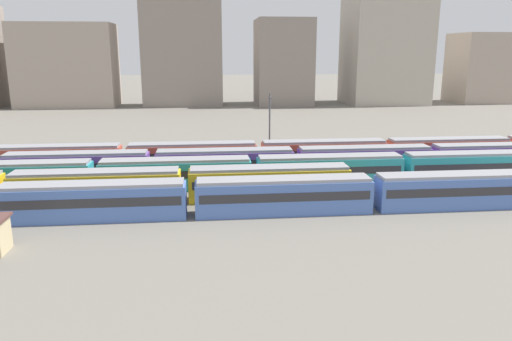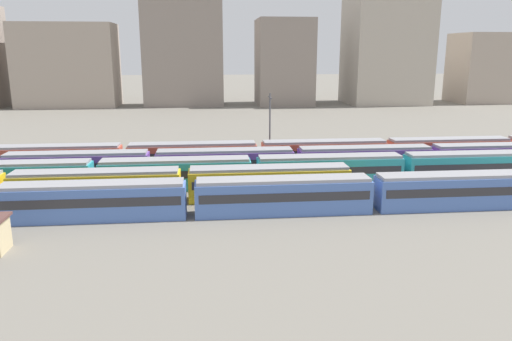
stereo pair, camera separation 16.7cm
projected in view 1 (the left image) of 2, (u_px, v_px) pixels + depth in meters
name	position (u px, v px, depth m)	size (l,w,h in m)	color
ground_plane	(51.00, 192.00, 58.05)	(600.00, 600.00, 0.00)	slate
train_track_0	(191.00, 198.00, 49.22)	(74.70, 3.06, 3.75)	#4C70BC
train_track_1	(97.00, 187.00, 53.23)	(55.80, 3.06, 3.75)	yellow
train_track_2	(330.00, 170.00, 60.95)	(93.60, 3.06, 3.75)	teal
train_track_3	(364.00, 160.00, 66.59)	(93.60, 3.06, 3.75)	#6B429E
train_track_4	(324.00, 153.00, 71.18)	(93.60, 3.06, 3.75)	#BC4C38
catenary_pole_1	(270.00, 125.00, 72.47)	(0.24, 3.20, 10.30)	#4C4C51
distant_building_1	(66.00, 65.00, 145.36)	(28.58, 14.74, 24.29)	#A89989
distant_building_2	(182.00, 34.00, 146.62)	(23.67, 12.39, 42.43)	gray
distant_building_3	(283.00, 62.00, 151.64)	(16.60, 18.40, 25.85)	gray
distant_building_4	(385.00, 42.00, 153.43)	(23.88, 21.10, 37.90)	#B2A899
distant_building_5	(483.00, 68.00, 158.62)	(18.94, 16.32, 21.91)	#A89989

